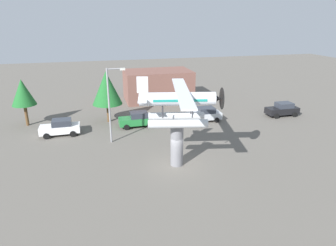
% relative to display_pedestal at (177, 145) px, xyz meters
% --- Properties ---
extents(ground_plane, '(140.00, 140.00, 0.00)m').
position_rel_display_pedestal_xyz_m(ground_plane, '(0.00, 0.00, -1.90)').
color(ground_plane, '#605B54').
extents(display_pedestal, '(1.10, 1.10, 3.79)m').
position_rel_display_pedestal_xyz_m(display_pedestal, '(0.00, 0.00, 0.00)').
color(display_pedestal, slate).
rests_on(display_pedestal, ground).
extents(floatplane_monument, '(7.15, 10.40, 4.00)m').
position_rel_display_pedestal_xyz_m(floatplane_monument, '(0.13, -0.03, 3.57)').
color(floatplane_monument, silver).
rests_on(floatplane_monument, display_pedestal).
extents(car_near_white, '(4.20, 2.02, 1.76)m').
position_rel_display_pedestal_xyz_m(car_near_white, '(-10.32, 9.99, -1.02)').
color(car_near_white, white).
rests_on(car_near_white, ground).
extents(car_mid_green, '(4.20, 2.02, 1.76)m').
position_rel_display_pedestal_xyz_m(car_mid_green, '(-1.75, 10.57, -1.02)').
color(car_mid_green, '#237A38').
rests_on(car_mid_green, ground).
extents(car_far_silver, '(4.20, 2.02, 1.76)m').
position_rel_display_pedestal_xyz_m(car_far_silver, '(6.59, 10.39, -1.02)').
color(car_far_silver, silver).
rests_on(car_far_silver, ground).
extents(car_distant_black, '(4.20, 2.02, 1.76)m').
position_rel_display_pedestal_xyz_m(car_distant_black, '(17.26, 9.87, -1.02)').
color(car_distant_black, black).
rests_on(car_distant_black, ground).
extents(streetlight_primary, '(1.84, 0.28, 7.63)m').
position_rel_display_pedestal_xyz_m(streetlight_primary, '(-4.92, 6.57, 2.55)').
color(streetlight_primary, gray).
rests_on(streetlight_primary, ground).
extents(storefront_building, '(10.08, 6.26, 4.56)m').
position_rel_display_pedestal_xyz_m(storefront_building, '(3.33, 22.00, 0.38)').
color(storefront_building, brown).
rests_on(storefront_building, ground).
extents(tree_west, '(2.73, 2.73, 5.56)m').
position_rel_display_pedestal_xyz_m(tree_west, '(-14.41, 14.31, 2.11)').
color(tree_west, brown).
rests_on(tree_west, ground).
extents(tree_east, '(3.58, 3.58, 6.24)m').
position_rel_display_pedestal_xyz_m(tree_east, '(-4.92, 13.21, 2.34)').
color(tree_east, brown).
rests_on(tree_east, ground).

